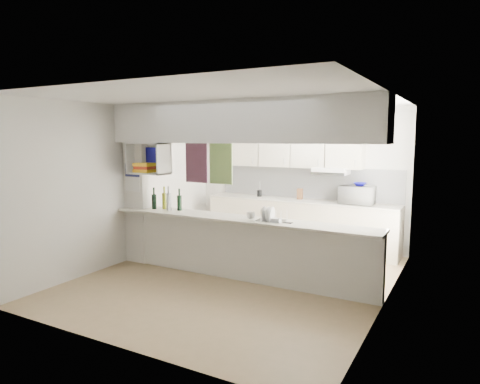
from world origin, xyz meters
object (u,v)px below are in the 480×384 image
Objects in this scene: microwave at (357,195)px; wine_bottles at (167,201)px; bowl at (360,184)px; dish_rack at (271,215)px.

microwave is 1.11× the size of wine_bottles.
dish_rack is (-0.72, -2.16, -0.27)m from bowl.
wine_bottles reaches higher than dish_rack.
bowl is 3.33m from wine_bottles.
wine_bottles is at bearing 172.18° from dish_rack.
microwave reaches higher than dish_rack.
dish_rack is at bearing -2.79° from wine_bottles.
microwave is at bearing 38.75° from wine_bottles.
bowl reaches higher than dish_rack.
dish_rack is 1.89m from wine_bottles.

